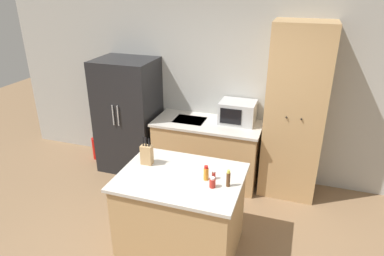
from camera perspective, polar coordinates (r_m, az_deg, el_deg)
The scene contains 12 objects.
wall_back at distance 4.99m, azimuth 6.76°, elevation 6.25°, with size 7.20×0.06×2.60m.
refrigerator at distance 5.30m, azimuth -10.52°, elevation 2.05°, with size 0.86×0.73×1.72m.
back_counter at distance 5.04m, azimuth 2.51°, elevation -3.78°, with size 1.53×0.71×0.91m.
pantry_cabinet at distance 4.65m, azimuth 16.75°, elevation 2.31°, with size 0.74×0.58×2.33m.
kitchen_island at distance 3.79m, azimuth -1.83°, elevation -13.88°, with size 1.27×0.96×0.93m.
microwave at distance 4.82m, azimuth 7.62°, elevation 2.63°, with size 0.49×0.39×0.31m.
knife_block at distance 3.72m, azimuth -7.55°, elevation -4.38°, with size 0.12×0.08×0.32m.
spice_bottle_tall_dark at distance 3.34m, azimuth 6.07°, elevation -8.41°, with size 0.04×0.04×0.18m.
spice_bottle_short_red at distance 3.46m, azimuth 3.64°, elevation -7.84°, with size 0.04×0.04×0.09m.
spice_bottle_amber_oil at distance 3.43m, azimuth 2.36°, elevation -7.55°, with size 0.05×0.05×0.16m.
spice_bottle_green_herb at distance 3.33m, azimuth 3.43°, elevation -9.07°, with size 0.06×0.06×0.11m.
fire_extinguisher at distance 5.92m, azimuth -15.72°, elevation -3.20°, with size 0.12×0.12×0.44m.
Camera 1 is at (0.95, -2.34, 2.77)m, focal length 32.00 mm.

